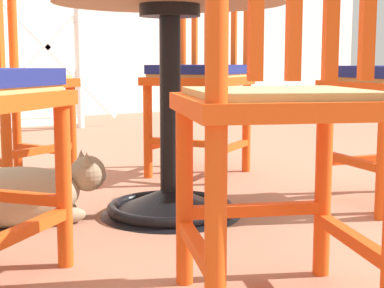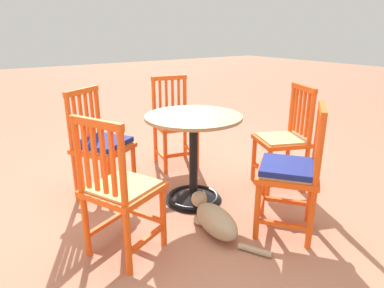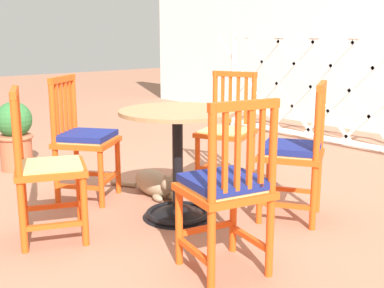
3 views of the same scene
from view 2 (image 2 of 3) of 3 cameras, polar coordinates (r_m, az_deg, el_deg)
name	(u,v)px [view 2 (image 2 of 3)]	position (r m, az deg, el deg)	size (l,w,h in m)	color
ground_plane	(206,202)	(2.87, 2.35, -9.68)	(24.00, 24.00, 0.00)	#A36B51
cafe_table	(193,168)	(2.79, 0.24, -4.10)	(0.76, 0.76, 0.73)	black
orange_chair_by_planter	(101,146)	(2.91, -14.93, -0.34)	(0.55, 0.55, 0.91)	#E04C14
orange_chair_tucked_in	(120,191)	(2.13, -11.94, -7.67)	(0.53, 0.53, 0.91)	#E04C14
orange_chair_facing_out	(291,172)	(2.40, 16.24, -4.56)	(0.56, 0.56, 0.91)	#E04C14
orange_chair_near_fence	(284,140)	(3.11, 15.10, 0.59)	(0.52, 0.52, 0.91)	#E04C14
orange_chair_at_corner	(175,123)	(3.51, -2.90, 3.49)	(0.48, 0.48, 0.91)	#E04C14
tabby_cat	(214,219)	(2.46, 3.65, -12.33)	(0.74, 0.26, 0.23)	#9E896B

